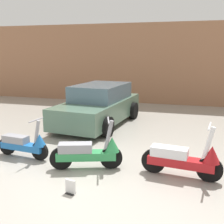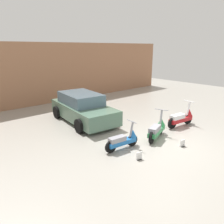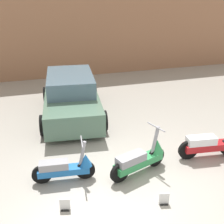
{
  "view_description": "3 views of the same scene",
  "coord_description": "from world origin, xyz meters",
  "px_view_note": "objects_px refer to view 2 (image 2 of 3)",
  "views": [
    {
      "loc": [
        2.2,
        -4.71,
        2.45
      ],
      "look_at": [
        0.18,
        2.34,
        0.86
      ],
      "focal_mm": 45.0,
      "sensor_mm": 36.0,
      "label": 1
    },
    {
      "loc": [
        -6.43,
        -4.28,
        3.44
      ],
      "look_at": [
        -0.45,
        2.5,
        0.76
      ],
      "focal_mm": 35.0,
      "sensor_mm": 36.0,
      "label": 2
    },
    {
      "loc": [
        -1.96,
        -4.43,
        3.95
      ],
      "look_at": [
        0.01,
        2.25,
        0.82
      ],
      "focal_mm": 45.0,
      "sensor_mm": 36.0,
      "label": 3
    }
  ],
  "objects_px": {
    "scooter_front_left": "(123,140)",
    "scooter_front_right": "(157,129)",
    "scooter_front_center": "(182,118)",
    "placard_near_left_scooter": "(139,156)",
    "placard_near_right_scooter": "(183,144)",
    "car_rear_left": "(83,108)"
  },
  "relations": [
    {
      "from": "placard_near_left_scooter",
      "to": "placard_near_right_scooter",
      "type": "distance_m",
      "value": 1.94
    },
    {
      "from": "scooter_front_right",
      "to": "car_rear_left",
      "type": "height_order",
      "value": "car_rear_left"
    },
    {
      "from": "scooter_front_center",
      "to": "placard_near_left_scooter",
      "type": "distance_m",
      "value": 3.89
    },
    {
      "from": "scooter_front_right",
      "to": "placard_near_right_scooter",
      "type": "relative_size",
      "value": 5.7
    },
    {
      "from": "scooter_front_right",
      "to": "placard_near_left_scooter",
      "type": "relative_size",
      "value": 5.7
    },
    {
      "from": "scooter_front_center",
      "to": "scooter_front_left",
      "type": "bearing_deg",
      "value": -174.17
    },
    {
      "from": "placard_near_right_scooter",
      "to": "car_rear_left",
      "type": "bearing_deg",
      "value": 102.61
    },
    {
      "from": "scooter_front_right",
      "to": "scooter_front_center",
      "type": "bearing_deg",
      "value": -15.36
    },
    {
      "from": "placard_near_left_scooter",
      "to": "scooter_front_center",
      "type": "bearing_deg",
      "value": 12.36
    },
    {
      "from": "scooter_front_right",
      "to": "scooter_front_center",
      "type": "distance_m",
      "value": 1.95
    },
    {
      "from": "scooter_front_center",
      "to": "placard_near_right_scooter",
      "type": "distance_m",
      "value": 2.27
    },
    {
      "from": "scooter_front_center",
      "to": "car_rear_left",
      "type": "bearing_deg",
      "value": 136.74
    },
    {
      "from": "scooter_front_center",
      "to": "placard_near_right_scooter",
      "type": "height_order",
      "value": "scooter_front_center"
    },
    {
      "from": "scooter_front_left",
      "to": "placard_near_left_scooter",
      "type": "height_order",
      "value": "scooter_front_left"
    },
    {
      "from": "scooter_front_left",
      "to": "placard_near_right_scooter",
      "type": "height_order",
      "value": "scooter_front_left"
    },
    {
      "from": "car_rear_left",
      "to": "scooter_front_left",
      "type": "bearing_deg",
      "value": -4.64
    },
    {
      "from": "scooter_front_right",
      "to": "placard_near_right_scooter",
      "type": "height_order",
      "value": "scooter_front_right"
    },
    {
      "from": "placard_near_right_scooter",
      "to": "scooter_front_left",
      "type": "bearing_deg",
      "value": 143.29
    },
    {
      "from": "scooter_front_left",
      "to": "car_rear_left",
      "type": "relative_size",
      "value": 0.33
    },
    {
      "from": "scooter_front_center",
      "to": "placard_near_left_scooter",
      "type": "height_order",
      "value": "scooter_front_center"
    },
    {
      "from": "scooter_front_right",
      "to": "car_rear_left",
      "type": "distance_m",
      "value": 3.81
    },
    {
      "from": "scooter_front_left",
      "to": "scooter_front_right",
      "type": "relative_size",
      "value": 0.93
    }
  ]
}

